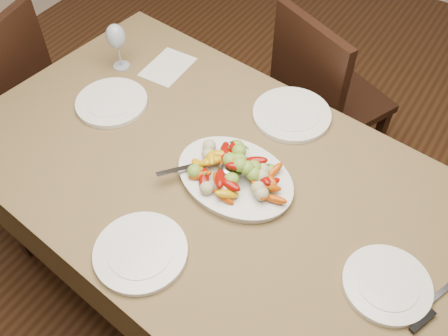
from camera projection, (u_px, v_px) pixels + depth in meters
dining_table at (224, 242)px, 1.92m from camera, size 1.94×1.23×0.76m
chair_far at (333, 99)px, 2.30m from camera, size 0.55×0.55×0.95m
serving_platter at (235, 179)px, 1.62m from camera, size 0.42×0.33×0.02m
roasted_vegetables at (235, 167)px, 1.57m from camera, size 0.34×0.25×0.09m
serving_spoon at (212, 168)px, 1.60m from camera, size 0.27×0.21×0.03m
plate_left at (112, 103)px, 1.86m from camera, size 0.27×0.27×0.02m
plate_right at (387, 285)px, 1.38m from camera, size 0.25×0.25×0.02m
plate_far at (292, 114)px, 1.81m from camera, size 0.28×0.28×0.02m
plate_near at (141, 252)px, 1.44m from camera, size 0.27×0.27×0.02m
wine_glass at (118, 45)px, 1.93m from camera, size 0.08×0.08×0.20m
menu_card at (168, 67)px, 2.00m from camera, size 0.16×0.22×0.00m
table_knife at (429, 310)px, 1.33m from camera, size 0.09×0.19×0.01m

